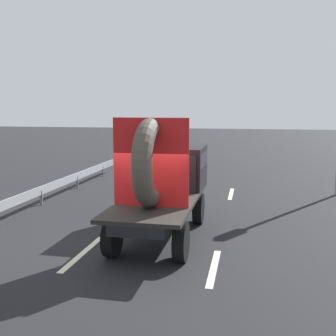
% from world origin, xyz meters
% --- Properties ---
extents(ground_plane, '(120.00, 120.00, 0.00)m').
position_xyz_m(ground_plane, '(0.00, 0.00, 0.00)').
color(ground_plane, black).
extents(flatbed_truck, '(2.02, 5.21, 3.37)m').
position_xyz_m(flatbed_truck, '(0.30, 1.37, 1.65)').
color(flatbed_truck, black).
rests_on(flatbed_truck, ground_plane).
extents(distant_sedan, '(1.84, 4.28, 1.40)m').
position_xyz_m(distant_sedan, '(-3.00, 17.08, 0.75)').
color(distant_sedan, black).
rests_on(distant_sedan, ground_plane).
extents(guardrail, '(0.10, 12.92, 0.71)m').
position_xyz_m(guardrail, '(-4.91, 5.23, 0.53)').
color(guardrail, gray).
rests_on(guardrail, ground_plane).
extents(lane_dash_left_near, '(0.16, 2.55, 0.01)m').
position_xyz_m(lane_dash_left_near, '(-1.35, -0.83, 0.00)').
color(lane_dash_left_near, beige).
rests_on(lane_dash_left_near, ground_plane).
extents(lane_dash_left_far, '(0.16, 2.08, 0.01)m').
position_xyz_m(lane_dash_left_far, '(-1.35, 6.59, 0.00)').
color(lane_dash_left_far, beige).
rests_on(lane_dash_left_far, ground_plane).
extents(lane_dash_right_near, '(0.16, 2.21, 0.01)m').
position_xyz_m(lane_dash_right_near, '(1.95, -1.11, 0.00)').
color(lane_dash_right_near, beige).
rests_on(lane_dash_right_near, ground_plane).
extents(lane_dash_right_far, '(0.16, 2.26, 0.01)m').
position_xyz_m(lane_dash_right_far, '(1.95, 7.02, 0.00)').
color(lane_dash_right_far, beige).
rests_on(lane_dash_right_far, ground_plane).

